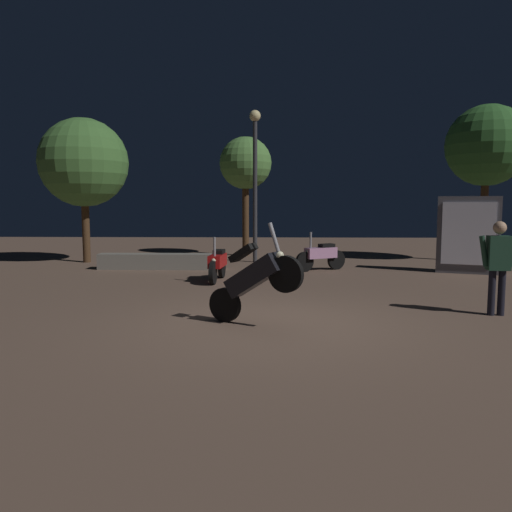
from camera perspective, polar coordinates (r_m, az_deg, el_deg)
ground_plane at (r=8.20m, az=2.18°, el=-7.56°), size 40.00×40.00×0.00m
motorcycle_black_foreground at (r=7.87m, az=-0.24°, el=-2.62°), size 1.50×0.89×1.63m
motorcycle_red_parked_left at (r=12.46m, az=-4.35°, el=-0.84°), size 0.39×1.66×1.11m
motorcycle_pink_parked_right at (r=14.45m, az=7.33°, el=0.08°), size 1.49×0.91×1.11m
person_rider_beside at (r=9.52m, az=25.65°, el=-0.39°), size 0.67×0.27×1.62m
streetlamp_near at (r=16.37m, az=-0.11°, el=10.11°), size 0.36×0.36×4.84m
tree_left_bg at (r=17.23m, az=-18.88°, el=9.90°), size 2.80×2.80×4.59m
tree_center_bg at (r=18.45m, az=-1.19°, el=10.30°), size 1.87×1.87×4.28m
tree_right_bg at (r=18.10m, az=24.59°, el=11.21°), size 2.58×2.58×5.04m
kiosk_billboard at (r=14.98m, az=22.79°, el=2.22°), size 1.68×0.99×2.10m
planter_wall_low at (r=14.94m, az=-10.69°, el=-0.61°), size 3.60×0.50×0.45m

